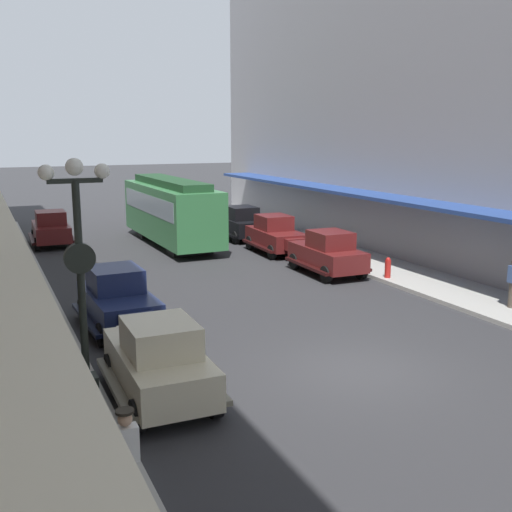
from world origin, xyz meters
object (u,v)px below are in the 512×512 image
(pedestrian_3, at_px, (41,366))
(pedestrian_2, at_px, (127,460))
(parked_car_1, at_px, (240,222))
(pedestrian_0, at_px, (53,361))
(streetcar, at_px, (171,209))
(fire_hydrant, at_px, (388,267))
(lamp_post_with_clock, at_px, (80,270))
(parked_car_4, at_px, (118,298))
(parked_car_6, at_px, (276,234))
(parked_car_5, at_px, (51,228))
(parked_car_0, at_px, (327,252))
(parked_car_3, at_px, (159,358))

(pedestrian_3, bearing_deg, pedestrian_2, -79.99)
(parked_car_1, xyz_separation_m, pedestrian_0, (-11.93, -17.62, 0.05))
(streetcar, distance_m, fire_hydrant, 12.71)
(lamp_post_with_clock, bearing_deg, pedestrian_3, 178.43)
(lamp_post_with_clock, bearing_deg, parked_car_4, 70.53)
(streetcar, bearing_deg, pedestrian_2, -108.49)
(parked_car_1, distance_m, pedestrian_2, 25.08)
(fire_hydrant, distance_m, pedestrian_3, 15.11)
(parked_car_4, height_order, fire_hydrant, parked_car_4)
(parked_car_6, bearing_deg, lamp_post_with_clock, -129.85)
(parked_car_5, height_order, streetcar, streetcar)
(pedestrian_3, bearing_deg, parked_car_1, 55.67)
(streetcar, height_order, fire_hydrant, streetcar)
(lamp_post_with_clock, distance_m, pedestrian_3, 2.17)
(parked_car_5, bearing_deg, lamp_post_with_clock, -94.37)
(fire_hydrant, bearing_deg, pedestrian_2, -139.76)
(parked_car_0, relative_size, pedestrian_3, 2.57)
(parked_car_4, xyz_separation_m, parked_car_6, (9.54, 8.58, 0.00))
(lamp_post_with_clock, bearing_deg, pedestrian_0, 157.44)
(fire_hydrant, relative_size, pedestrian_2, 0.49)
(streetcar, relative_size, lamp_post_with_clock, 1.87)
(pedestrian_2, bearing_deg, parked_car_4, 78.70)
(parked_car_6, relative_size, lamp_post_with_clock, 0.83)
(streetcar, distance_m, pedestrian_3, 19.69)
(streetcar, xyz_separation_m, pedestrian_0, (-7.98, -17.61, -0.91))
(lamp_post_with_clock, bearing_deg, parked_car_3, -14.47)
(parked_car_5, relative_size, parked_car_6, 1.00)
(lamp_post_with_clock, xyz_separation_m, pedestrian_3, (-0.91, 0.03, -1.97))
(fire_hydrant, xyz_separation_m, pedestrian_3, (-13.66, -6.43, 0.45))
(parked_car_6, xyz_separation_m, pedestrian_0, (-11.94, -13.27, 0.05))
(parked_car_0, bearing_deg, parked_car_5, 129.72)
(lamp_post_with_clock, bearing_deg, pedestrian_2, -91.62)
(parked_car_6, distance_m, fire_hydrant, 7.24)
(parked_car_4, height_order, parked_car_5, same)
(parked_car_1, xyz_separation_m, fire_hydrant, (1.46, -11.43, -0.38))
(parked_car_3, bearing_deg, pedestrian_3, 170.30)
(streetcar, height_order, pedestrian_2, streetcar)
(parked_car_0, xyz_separation_m, pedestrian_0, (-11.87, -8.28, 0.05))
(parked_car_5, bearing_deg, parked_car_1, -13.35)
(fire_hydrant, bearing_deg, parked_car_6, 101.60)
(fire_hydrant, bearing_deg, parked_car_1, 97.29)
(pedestrian_0, xyz_separation_m, pedestrian_3, (-0.27, -0.24, 0.02))
(parked_car_0, xyz_separation_m, parked_car_4, (-9.47, -3.59, 0.00))
(parked_car_1, xyz_separation_m, lamp_post_with_clock, (-11.29, -17.89, 2.04))
(pedestrian_0, bearing_deg, parked_car_5, 83.74)
(parked_car_4, distance_m, parked_car_5, 15.25)
(pedestrian_0, bearing_deg, parked_car_1, 55.89)
(streetcar, height_order, lamp_post_with_clock, lamp_post_with_clock)
(pedestrian_2, bearing_deg, parked_car_6, 57.57)
(parked_car_5, height_order, fire_hydrant, parked_car_5)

